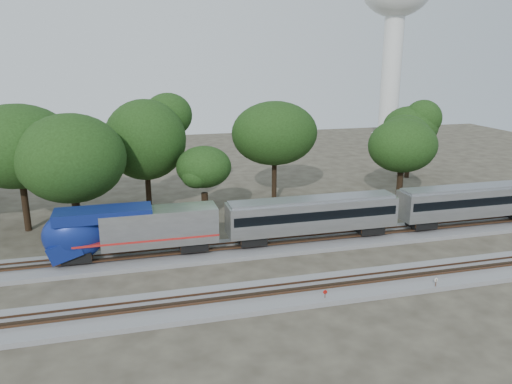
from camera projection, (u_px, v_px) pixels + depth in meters
ground at (281, 274)px, 43.27m from camera, size 160.00×160.00×0.00m
track_far at (262, 247)px, 48.81m from camera, size 160.00×5.00×0.73m
track_near at (296, 292)px, 39.49m from camera, size 160.00×5.00×0.73m
switch_stand_red at (325, 295)px, 38.13m from camera, size 0.33×0.06×1.04m
switch_stand_white at (436, 283)px, 39.97m from camera, size 0.36×0.13×1.14m
switch_lever at (398, 289)px, 40.17m from camera, size 0.58×0.47×0.30m
water_tower at (396, 8)px, 90.77m from camera, size 12.91×12.91×35.74m
tree_1 at (18, 147)px, 51.54m from camera, size 9.36×9.36×13.20m
tree_2 at (71, 159)px, 50.04m from camera, size 8.45×8.45×11.92m
tree_3 at (145, 140)px, 57.42m from camera, size 9.04×9.04×12.74m
tree_4 at (204, 167)px, 54.92m from camera, size 6.54×6.54×9.22m
tree_5 at (275, 133)px, 62.27m from camera, size 9.02×9.02×12.72m
tree_6 at (403, 146)px, 61.82m from camera, size 7.61×7.61×10.73m
tree_7 at (411, 127)px, 75.23m from camera, size 7.97×7.97×11.24m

